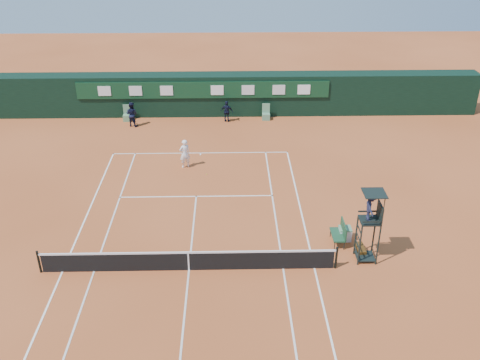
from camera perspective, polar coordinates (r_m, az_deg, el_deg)
name	(u,v)px	position (r m, az deg, el deg)	size (l,w,h in m)	color
ground	(189,270)	(23.70, -5.46, -9.53)	(90.00, 90.00, 0.00)	#C15C2D
court_lines	(189,270)	(23.69, -5.46, -9.52)	(11.05, 23.85, 0.01)	silver
tennis_net	(188,261)	(23.39, -5.52, -8.55)	(12.90, 0.10, 1.10)	black
back_wall	(204,94)	(39.64, -3.88, 9.12)	(40.00, 1.65, 3.00)	black
linesman_chair_left	(127,116)	(39.51, -11.94, 6.65)	(0.55, 0.50, 1.15)	#5C8E61
linesman_chair_right	(266,115)	(38.92, 2.79, 6.91)	(0.55, 0.50, 1.15)	#598966
umpire_chair	(370,212)	(23.52, 13.75, -3.36)	(0.96, 0.95, 3.42)	black
player_bench	(340,232)	(25.34, 10.64, -5.49)	(0.56, 1.20, 1.10)	#1B452B
tennis_bag	(360,250)	(25.13, 12.69, -7.26)	(0.37, 0.85, 0.32)	black
cooler	(345,234)	(25.78, 11.12, -5.62)	(0.57, 0.57, 0.65)	white
tennis_ball	(206,174)	(31.17, -3.59, 0.62)	(0.07, 0.07, 0.07)	#D5E334
player	(185,154)	(31.80, -5.91, 2.82)	(0.65, 0.42, 1.77)	white
ball_kid_left	(132,114)	(38.29, -11.48, 6.89)	(0.85, 0.66, 1.75)	black
ball_kid_right	(227,111)	(38.34, -1.41, 7.32)	(0.90, 0.37, 1.53)	black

